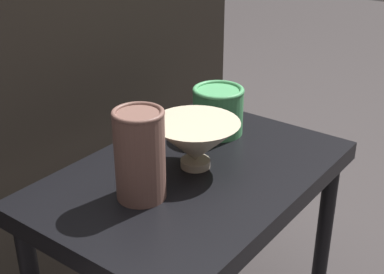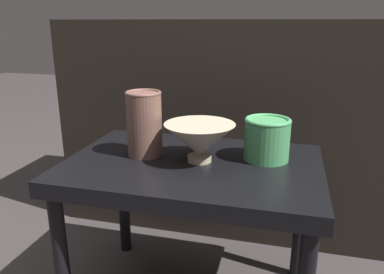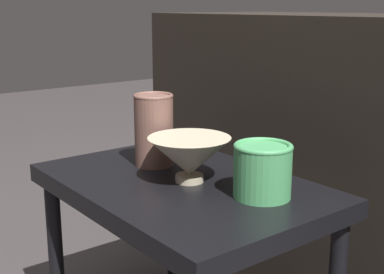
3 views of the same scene
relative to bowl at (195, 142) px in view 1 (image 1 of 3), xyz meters
The scene contains 5 objects.
table 0.11m from the bowl, 158.60° to the right, with size 0.64×0.43×0.42m.
couch_backdrop 0.58m from the bowl, 91.66° to the left, with size 1.18×0.50×0.76m.
bowl is the anchor object (origin of this frame).
vase_textured_left 0.15m from the bowl, behind, with size 0.09×0.09×0.17m.
vase_colorful_right 0.17m from the bowl, 19.14° to the left, with size 0.12×0.12×0.11m.
Camera 1 is at (-0.75, -0.56, 0.94)m, focal length 50.00 mm.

